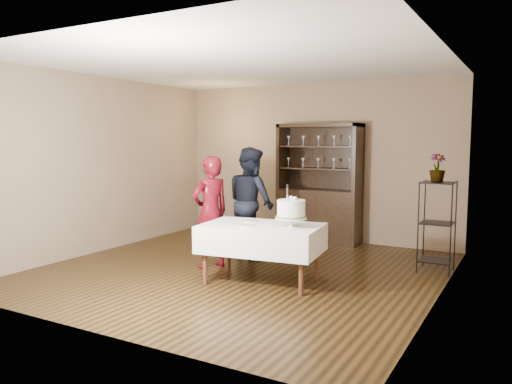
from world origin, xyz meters
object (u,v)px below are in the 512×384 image
Objects in this scene: china_hutch at (319,203)px; man at (251,202)px; cake at (291,210)px; potted_plant at (437,168)px; woman at (210,212)px; plant_etagere at (437,223)px; cake_table at (262,238)px.

china_hutch reaches higher than man.
potted_plant is (1.36, 1.55, 0.46)m from cake.
man is (0.15, 0.83, 0.05)m from woman.
plant_etagere is (2.08, -1.05, -0.01)m from china_hutch.
plant_etagere is 2.35m from cake_table.
potted_plant is at bearing 138.55° from woman.
cake is at bearing -74.96° from china_hutch.
plant_etagere is 3.00m from woman.
china_hutch is at bearing 153.23° from potted_plant.
man is 1.62m from cake.
cake_table is at bearing -138.80° from plant_etagere.
woman is at bearing 168.40° from cake.
man is at bearing 125.29° from cake_table.
cake reaches higher than plant_etagere.
plant_etagere is at bearing -140.51° from man.
china_hutch reaches higher than cake_table.
china_hutch is at bearing 153.17° from plant_etagere.
man reaches higher than cake_table.
man is at bearing -167.32° from woman.
potted_plant reaches higher than plant_etagere.
potted_plant is (2.69, 1.28, 0.61)m from woman.
woman is (-0.94, 0.29, 0.22)m from cake_table.
potted_plant reaches higher than cake.
cake is at bearing 101.55° from woman.
china_hutch is 1.23× the size of man.
cake is (1.33, -0.27, 0.15)m from woman.
potted_plant reaches higher than cake_table.
plant_etagere is 0.79× the size of woman.
china_hutch is 2.41m from potted_plant.
plant_etagere is 0.79× the size of cake_table.
china_hutch is 2.69m from cake.
man reaches higher than potted_plant.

